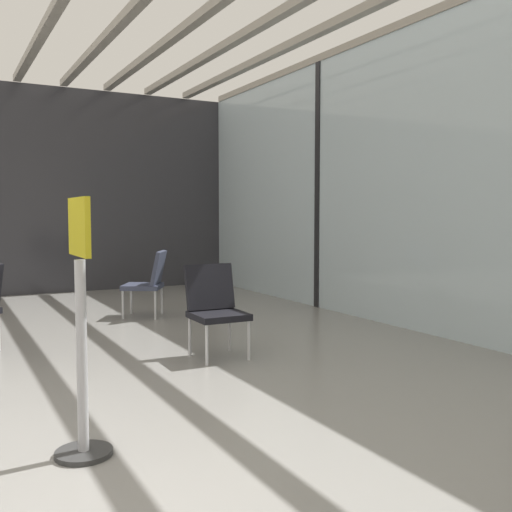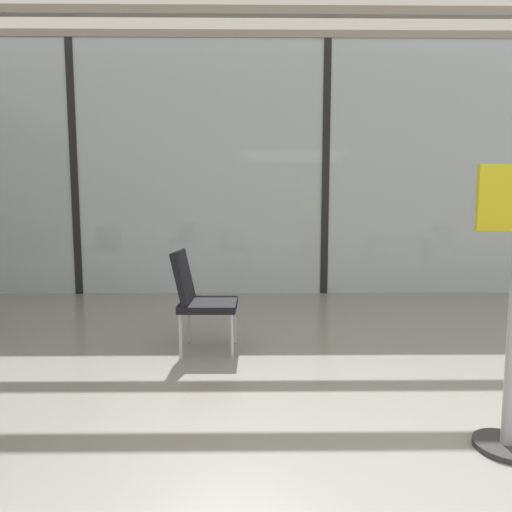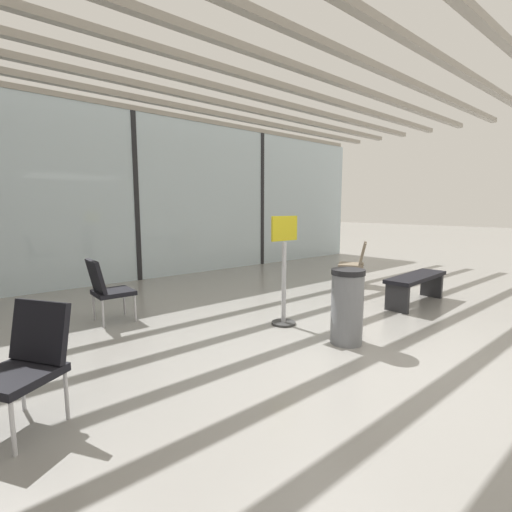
% 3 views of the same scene
% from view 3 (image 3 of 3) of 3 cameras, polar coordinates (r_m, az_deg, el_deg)
% --- Properties ---
extents(ground_plane, '(60.00, 60.00, 0.00)m').
position_cam_3_polar(ground_plane, '(4.12, 11.93, -14.59)').
color(ground_plane, gray).
extents(glass_curtain_wall, '(14.00, 0.08, 3.51)m').
position_cam_3_polar(glass_curtain_wall, '(8.11, -18.41, 8.70)').
color(glass_curtain_wall, silver).
rests_on(glass_curtain_wall, ground).
extents(window_mullion_1, '(0.10, 0.12, 3.51)m').
position_cam_3_polar(window_mullion_1, '(8.11, -18.41, 8.70)').
color(window_mullion_1, black).
rests_on(window_mullion_1, ground).
extents(window_mullion_2, '(0.10, 0.12, 3.51)m').
position_cam_3_polar(window_mullion_2, '(9.96, 0.83, 8.80)').
color(window_mullion_2, black).
rests_on(window_mullion_2, ground).
extents(ceiling_slats, '(13.72, 6.72, 0.10)m').
position_cam_3_polar(ceiling_slats, '(5.57, -4.72, 28.77)').
color(ceiling_slats, gray).
rests_on(ceiling_slats, glass_curtain_wall).
extents(parked_airplane, '(13.10, 4.08, 4.08)m').
position_cam_3_polar(parked_airplane, '(14.32, -28.47, 8.68)').
color(parked_airplane, silver).
rests_on(parked_airplane, ground).
extents(lounge_chair_0, '(0.70, 0.69, 0.87)m').
position_cam_3_polar(lounge_chair_0, '(3.11, -32.47, -13.40)').
color(lounge_chair_0, black).
rests_on(lounge_chair_0, ground).
extents(lounge_chair_1, '(0.69, 0.70, 0.87)m').
position_cam_3_polar(lounge_chair_1, '(7.52, 15.43, -0.71)').
color(lounge_chair_1, '#7F705B').
rests_on(lounge_chair_1, ground).
extents(lounge_chair_2, '(0.53, 0.49, 0.87)m').
position_cam_3_polar(lounge_chair_2, '(5.28, -22.48, -4.46)').
color(lounge_chair_2, black).
rests_on(lounge_chair_2, ground).
extents(waiting_bench, '(1.52, 0.50, 0.47)m').
position_cam_3_polar(waiting_bench, '(6.39, 23.90, -3.71)').
color(waiting_bench, black).
rests_on(waiting_bench, ground).
extents(trash_bin, '(0.38, 0.38, 0.86)m').
position_cam_3_polar(trash_bin, '(4.28, 14.14, -7.68)').
color(trash_bin, slate).
rests_on(trash_bin, ground).
extents(info_sign, '(0.44, 0.32, 1.44)m').
position_cam_3_polar(info_sign, '(4.77, 4.43, -2.87)').
color(info_sign, '#333333').
rests_on(info_sign, ground).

